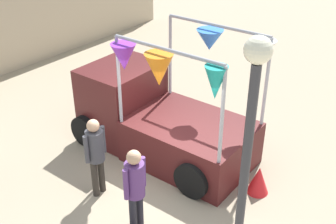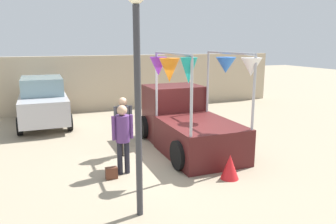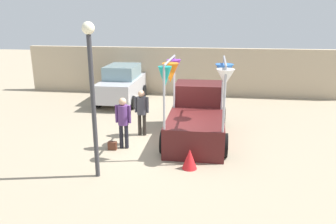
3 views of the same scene
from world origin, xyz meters
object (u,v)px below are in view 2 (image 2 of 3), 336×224
(vendor_truck, at_px, (185,119))
(person_customer, at_px, (123,133))
(person_vendor, at_px, (123,121))
(handbag, at_px, (111,173))
(street_lamp, at_px, (137,73))
(folded_kite_bundle_crimson, at_px, (230,167))
(parked_car, at_px, (43,101))

(vendor_truck, distance_m, person_customer, 2.77)
(person_vendor, height_order, handbag, person_vendor)
(street_lamp, distance_m, folded_kite_bundle_crimson, 3.55)
(person_vendor, bearing_deg, vendor_truck, 5.09)
(parked_car, distance_m, person_customer, 6.24)
(handbag, bearing_deg, person_customer, 29.74)
(parked_car, bearing_deg, handbag, -77.53)
(vendor_truck, height_order, handbag, vendor_truck)
(street_lamp, height_order, folded_kite_bundle_crimson, street_lamp)
(street_lamp, xyz_separation_m, folded_kite_bundle_crimson, (2.49, 0.82, -2.39))
(street_lamp, bearing_deg, handbag, 94.83)
(person_customer, bearing_deg, handbag, -150.26)
(person_customer, height_order, handbag, person_customer)
(person_customer, distance_m, folded_kite_bundle_crimson, 2.71)
(handbag, height_order, folded_kite_bundle_crimson, folded_kite_bundle_crimson)
(vendor_truck, distance_m, handbag, 3.25)
(parked_car, distance_m, person_vendor, 5.13)
(handbag, relative_size, folded_kite_bundle_crimson, 0.47)
(handbag, bearing_deg, street_lamp, -85.17)
(vendor_truck, relative_size, handbag, 14.52)
(vendor_truck, height_order, person_vendor, vendor_truck)
(vendor_truck, relative_size, person_customer, 2.34)
(parked_car, bearing_deg, folded_kite_bundle_crimson, -60.97)
(vendor_truck, height_order, street_lamp, street_lamp)
(street_lamp, bearing_deg, person_customer, 84.62)
(handbag, xyz_separation_m, folded_kite_bundle_crimson, (2.64, -1.04, 0.16))
(person_vendor, bearing_deg, parked_car, 113.60)
(parked_car, bearing_deg, person_customer, -74.00)
(vendor_truck, bearing_deg, handbag, -148.06)
(vendor_truck, xyz_separation_m, person_customer, (-2.34, -1.48, 0.18))
(street_lamp, relative_size, folded_kite_bundle_crimson, 6.92)
(street_lamp, bearing_deg, vendor_truck, 54.36)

